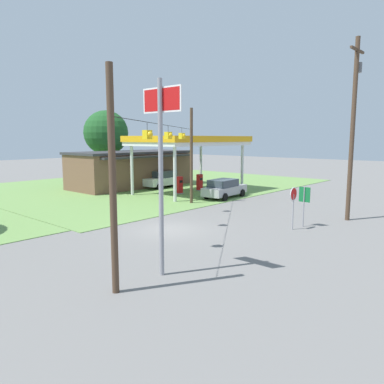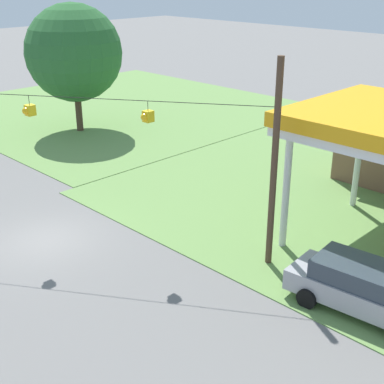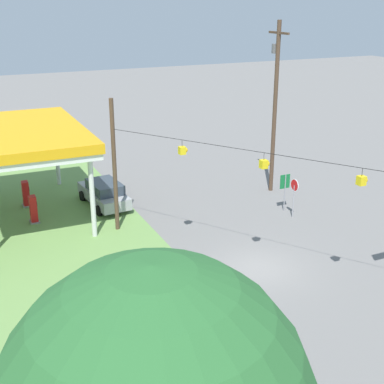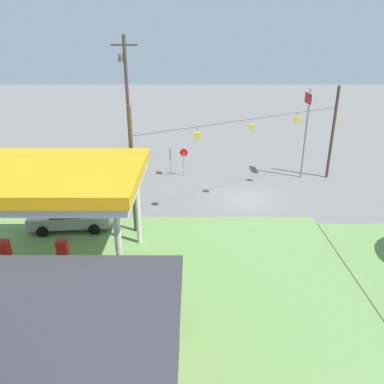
% 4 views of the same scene
% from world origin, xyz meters
% --- Properties ---
extents(ground_plane, '(160.00, 160.00, 0.00)m').
position_xyz_m(ground_plane, '(0.00, 0.00, 0.00)').
color(ground_plane, slate).
extents(gas_station_canopy, '(11.29, 6.97, 5.51)m').
position_xyz_m(gas_station_canopy, '(12.08, 9.25, 5.01)').
color(gas_station_canopy, silver).
rests_on(gas_station_canopy, ground).
extents(fuel_pump_near, '(0.71, 0.56, 1.70)m').
position_xyz_m(fuel_pump_near, '(10.61, 9.25, 0.81)').
color(fuel_pump_near, gray).
rests_on(fuel_pump_near, ground).
extents(fuel_pump_far, '(0.71, 0.56, 1.70)m').
position_xyz_m(fuel_pump_far, '(13.56, 9.25, 0.81)').
color(fuel_pump_far, gray).
rests_on(fuel_pump_far, ground).
extents(car_at_pumps_front, '(5.07, 2.46, 1.69)m').
position_xyz_m(car_at_pumps_front, '(11.55, 4.64, 0.88)').
color(car_at_pumps_front, '#9E9EA3').
rests_on(car_at_pumps_front, ground).
extents(stop_sign_roadside, '(0.80, 0.08, 2.50)m').
position_xyz_m(stop_sign_roadside, '(4.82, -5.36, 1.81)').
color(stop_sign_roadside, '#99999E').
rests_on(stop_sign_roadside, ground).
extents(stop_sign_overhead, '(0.22, 1.98, 7.46)m').
position_xyz_m(stop_sign_overhead, '(-5.28, -4.98, 5.13)').
color(stop_sign_overhead, gray).
rests_on(stop_sign_overhead, ground).
extents(route_sign, '(0.10, 0.70, 2.40)m').
position_xyz_m(route_sign, '(5.99, -5.48, 1.71)').
color(route_sign, gray).
rests_on(route_sign, ground).
extents(utility_pole_main, '(2.20, 0.44, 11.46)m').
position_xyz_m(utility_pole_main, '(9.64, -6.83, 6.36)').
color(utility_pole_main, '#4C3828').
rests_on(utility_pole_main, ground).
extents(signal_span_gantry, '(15.35, 10.24, 7.69)m').
position_xyz_m(signal_span_gantry, '(0.00, -0.01, 4.15)').
color(signal_span_gantry, '#4C3828').
rests_on(signal_span_gantry, ground).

